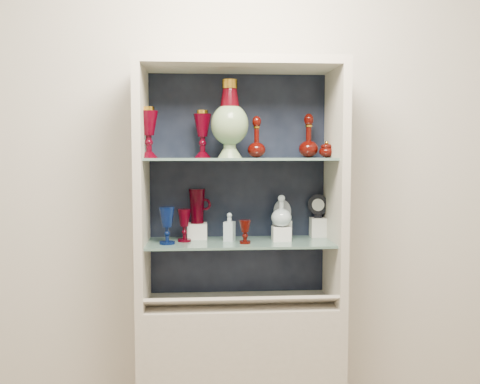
{
  "coord_description": "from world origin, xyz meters",
  "views": [
    {
      "loc": [
        -0.18,
        -1.09,
        1.51
      ],
      "look_at": [
        0.0,
        1.53,
        1.3
      ],
      "focal_mm": 40.0,
      "sensor_mm": 36.0,
      "label": 1
    }
  ],
  "objects": [
    {
      "name": "riser_cameo_medallion",
      "position": [
        0.42,
        1.67,
        1.1
      ],
      "size": [
        0.08,
        0.08,
        0.1
      ],
      "primitive_type": "cube",
      "color": "silver",
      "rests_on": "shelf_lower"
    },
    {
      "name": "wall_back",
      "position": [
        0.0,
        1.75,
        1.4
      ],
      "size": [
        3.5,
        0.02,
        2.8
      ],
      "primitive_type": "cube",
      "color": "silver",
      "rests_on": "ground"
    },
    {
      "name": "clear_square_bottle",
      "position": [
        -0.05,
        1.56,
        1.12
      ],
      "size": [
        0.06,
        0.06,
        0.14
      ],
      "primitive_type": null,
      "rotation": [
        0.0,
        0.0,
        -0.36
      ],
      "color": "#ABC0C8",
      "rests_on": "shelf_lower"
    },
    {
      "name": "pedestal_lamp_right",
      "position": [
        -0.18,
        1.58,
        1.59
      ],
      "size": [
        0.12,
        0.12,
        0.23
      ],
      "primitive_type": null,
      "rotation": [
        0.0,
        0.0,
        -0.39
      ],
      "color": "#41000B",
      "rests_on": "shelf_upper"
    },
    {
      "name": "cabinet_base",
      "position": [
        0.0,
        1.53,
        0.38
      ],
      "size": [
        1.0,
        0.4,
        0.75
      ],
      "primitive_type": "cube",
      "color": "beige",
      "rests_on": "ground"
    },
    {
      "name": "ruby_goblet_tall",
      "position": [
        -0.28,
        1.56,
        1.13
      ],
      "size": [
        0.08,
        0.08,
        0.16
      ],
      "primitive_type": null,
      "rotation": [
        0.0,
        0.0,
        -0.15
      ],
      "color": "#41000B",
      "rests_on": "shelf_lower"
    },
    {
      "name": "ruby_decanter_a",
      "position": [
        0.08,
        1.53,
        1.58
      ],
      "size": [
        0.09,
        0.09,
        0.23
      ],
      "primitive_type": null,
      "rotation": [
        0.0,
        0.0,
        -0.06
      ],
      "color": "#440904",
      "rests_on": "shelf_upper"
    },
    {
      "name": "cabinet_side_left",
      "position": [
        -0.48,
        1.53,
        1.32
      ],
      "size": [
        0.04,
        0.4,
        1.15
      ],
      "primitive_type": "cube",
      "color": "beige",
      "rests_on": "cabinet_base"
    },
    {
      "name": "riser_clear_round_decanter",
      "position": [
        0.21,
        1.56,
        1.08
      ],
      "size": [
        0.09,
        0.09,
        0.07
      ],
      "primitive_type": "cube",
      "color": "silver",
      "rests_on": "shelf_lower"
    },
    {
      "name": "ruby_decanter_b",
      "position": [
        0.36,
        1.61,
        1.59
      ],
      "size": [
        0.1,
        0.1,
        0.23
      ],
      "primitive_type": null,
      "rotation": [
        0.0,
        0.0,
        0.03
      ],
      "color": "#440904",
      "rests_on": "shelf_upper"
    },
    {
      "name": "cabinet_back_panel",
      "position": [
        0.0,
        1.72,
        1.32
      ],
      "size": [
        0.98,
        0.02,
        1.15
      ],
      "primitive_type": "cube",
      "color": "black",
      "rests_on": "cabinet_base"
    },
    {
      "name": "cobalt_goblet",
      "position": [
        -0.36,
        1.5,
        1.14
      ],
      "size": [
        0.09,
        0.09,
        0.18
      ],
      "primitive_type": null,
      "rotation": [
        0.0,
        0.0,
        -0.13
      ],
      "color": "#071443",
      "rests_on": "shelf_lower"
    },
    {
      "name": "ruby_pitcher",
      "position": [
        -0.21,
        1.65,
        1.22
      ],
      "size": [
        0.15,
        0.12,
        0.18
      ],
      "primitive_type": null,
      "rotation": [
        0.0,
        0.0,
        -0.27
      ],
      "color": "#41000B",
      "rests_on": "riser_ruby_pitcher"
    },
    {
      "name": "clear_round_decanter",
      "position": [
        0.21,
        1.56,
        1.2
      ],
      "size": [
        0.13,
        0.13,
        0.15
      ],
      "primitive_type": null,
      "rotation": [
        0.0,
        0.0,
        0.4
      ],
      "color": "#ABC0C8",
      "rests_on": "riser_clear_round_decanter"
    },
    {
      "name": "ruby_goblet_small",
      "position": [
        0.02,
        1.49,
        1.11
      ],
      "size": [
        0.08,
        0.08,
        0.11
      ],
      "primitive_type": null,
      "rotation": [
        0.0,
        0.0,
        -0.4
      ],
      "color": "#440904",
      "rests_on": "shelf_lower"
    },
    {
      "name": "label_ledge",
      "position": [
        0.0,
        1.42,
        0.78
      ],
      "size": [
        0.92,
        0.17,
        0.09
      ],
      "primitive_type": "cube",
      "rotation": [
        -0.44,
        0.0,
        0.0
      ],
      "color": "beige",
      "rests_on": "cabinet_base"
    },
    {
      "name": "cabinet_side_right",
      "position": [
        0.48,
        1.53,
        1.32
      ],
      "size": [
        0.04,
        0.4,
        1.15
      ],
      "primitive_type": "cube",
      "color": "beige",
      "rests_on": "cabinet_base"
    },
    {
      "name": "cameo_medallion",
      "position": [
        0.42,
        1.67,
        1.21
      ],
      "size": [
        0.11,
        0.07,
        0.13
      ],
      "primitive_type": null,
      "rotation": [
        0.0,
        0.0,
        -0.28
      ],
      "color": "black",
      "rests_on": "riser_cameo_medallion"
    },
    {
      "name": "riser_ruby_pitcher",
      "position": [
        -0.21,
        1.65,
        1.09
      ],
      "size": [
        0.1,
        0.1,
        0.08
      ],
      "primitive_type": "cube",
      "color": "silver",
      "rests_on": "shelf_lower"
    },
    {
      "name": "shelf_upper",
      "position": [
        0.0,
        1.55,
        1.46
      ],
      "size": [
        0.92,
        0.34,
        0.01
      ],
      "primitive_type": "cube",
      "color": "slate",
      "rests_on": "cabinet_side_left"
    },
    {
      "name": "flat_flask",
      "position": [
        0.23,
        1.66,
        1.21
      ],
      "size": [
        0.1,
        0.06,
        0.13
      ],
      "primitive_type": null,
      "rotation": [
        0.0,
        0.0,
        -0.31
      ],
      "color": "#A4ADB9",
      "rests_on": "riser_flat_flask"
    },
    {
      "name": "label_card_1",
      "position": [
        0.02,
        1.42,
        0.8
      ],
      "size": [
        0.1,
        0.06,
        0.03
      ],
      "primitive_type": "cube",
      "rotation": [
        -0.44,
        0.0,
        0.0
      ],
      "color": "white",
      "rests_on": "label_ledge"
    },
    {
      "name": "pedestal_lamp_left",
      "position": [
        -0.44,
        1.49,
        1.59
      ],
      "size": [
        0.09,
        0.09,
        0.24
      ],
      "primitive_type": null,
      "rotation": [
        0.0,
        0.0,
        -0.01
      ],
      "color": "#41000B",
      "rests_on": "shelf_upper"
    },
    {
      "name": "lidded_bowl",
      "position": [
        0.44,
        1.57,
        1.51
      ],
      "size": [
        0.08,
        0.08,
        0.08
      ],
      "primitive_type": null,
      "rotation": [
        0.0,
        0.0,
        0.09
      ],
      "color": "#440904",
      "rests_on": "shelf_upper"
    },
    {
      "name": "label_card_2",
      "position": [
        -0.28,
        1.42,
        0.8
      ],
      "size": [
        0.1,
        0.06,
        0.03
      ],
      "primitive_type": "cube",
      "rotation": [
        -0.44,
        0.0,
        0.0
      ],
      "color": "white",
      "rests_on": "label_ledge"
    },
    {
      "name": "riser_flat_flask",
      "position": [
        0.23,
        1.66,
        1.09
      ],
      "size": [
        0.09,
        0.09,
        0.09
      ],
      "primitive_type": "cube",
      "color": "silver",
      "rests_on": "shelf_lower"
    },
    {
      "name": "shelf_lower",
      "position": [
        0.0,
        1.55,
        1.04
      ],
      "size": [
        0.92,
        0.34,
        0.01
      ],
      "primitive_type": "cube",
      "color": "slate",
      "rests_on": "cabinet_side_left"
    },
    {
      "name": "enamel_urn",
      "position": [
        -0.05,
        1.49,
        1.66
      ],
      "size": [
        0.23,
        0.23,
        0.37
      ],
      "primitive_type": null,
      "rotation": [
        0.0,
        0.0,
        -0.37
      ],
      "color": "#0F4C28",
      "rests_on": "shelf_upper"
    },
    {
      "name": "label_card_0",
      "position": [
        0.34,
        1.42,
        0.8
      ],
      "size": [
        0.1,
        0.06,
        0.03
      ],
      "primitive_type": "cube",
      "rotation": [
        -0.44,
        0.0,
        0.0
      ],
      "color": "white",
      "rests_on": "label_ledge"
    },
    {
      "name": "cabinet_top_cap",
      "position": [
        0.0,
        1.53,
        1.92
      ],
      "size": [
        1.0,
        0.4,
        0.04
      ],
      "primitive_type": "cube",
      "color": "beige",
      "rests_on": "cabinet_side_left"
    }
  ]
}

